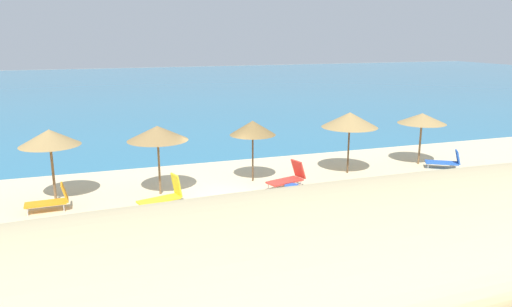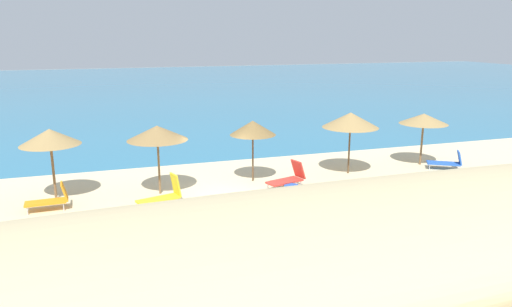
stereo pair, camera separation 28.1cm
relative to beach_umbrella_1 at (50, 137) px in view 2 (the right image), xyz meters
name	(u,v)px [view 2 (the right image)]	position (x,y,z in m)	size (l,w,h in m)	color
ground_plane	(222,199)	(6.18, -1.96, -2.48)	(160.00, 160.00, 0.00)	beige
sea_water	(136,88)	(6.18, 40.71, -2.47)	(160.00, 74.13, 0.01)	teal
dune_ridge	(301,255)	(6.11, -9.98, -1.19)	(48.33, 6.45, 2.58)	#C9B586
beach_umbrella_1	(50,137)	(0.00, 0.00, 0.00)	(2.26, 2.26, 2.80)	brown
beach_umbrella_2	(157,133)	(3.97, -0.57, 0.02)	(2.39, 2.39, 2.80)	brown
beach_umbrella_3	(253,128)	(8.06, -0.08, -0.10)	(1.98, 1.98, 2.69)	brown
beach_umbrella_4	(351,120)	(12.64, -0.28, 0.02)	(2.55, 2.55, 2.85)	brown
beach_umbrella_5	(424,119)	(16.79, 0.01, -0.19)	(2.32, 2.32, 2.55)	brown
lounge_chair_1	(51,199)	(-0.06, -1.25, -2.07)	(1.52, 0.67, 0.99)	orange
lounge_chair_2	(289,178)	(9.15, -1.59, -2.00)	(1.78, 1.11, 1.16)	red
lounge_chair_3	(447,162)	(17.46, -1.13, -2.11)	(1.64, 1.35, 0.92)	blue
lounge_chair_4	(164,195)	(3.93, -2.06, -2.05)	(1.73, 1.02, 1.17)	yellow
beach_ball	(396,192)	(12.93, -3.69, -2.33)	(0.29, 0.29, 0.29)	blue
cooler_box	(291,188)	(9.06, -2.10, -2.30)	(0.46, 0.39, 0.35)	blue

